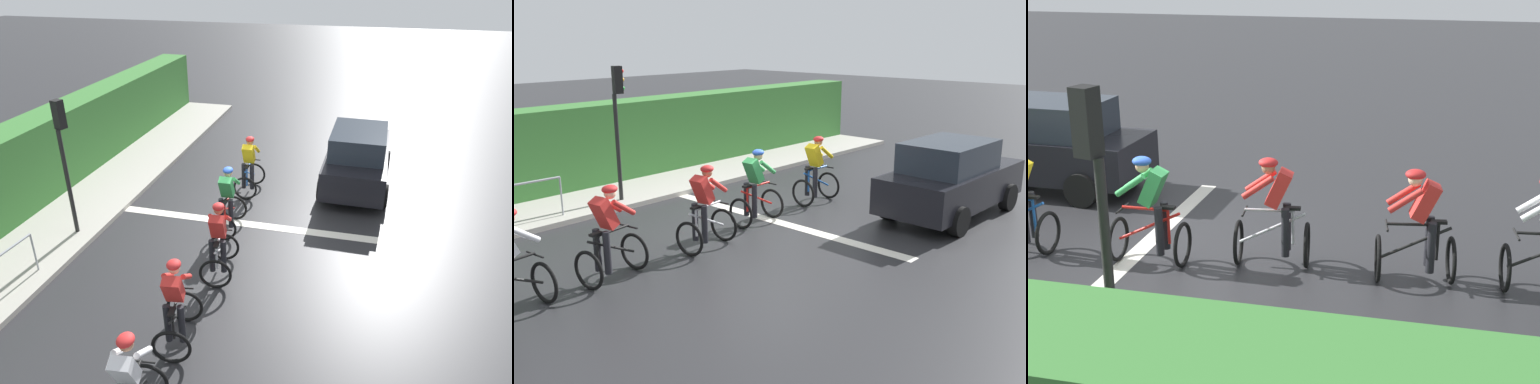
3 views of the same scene
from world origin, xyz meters
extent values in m
plane|color=#28282B|center=(0.00, 0.00, 0.00)|extent=(80.00, 80.00, 0.00)
cube|color=#ADA89E|center=(4.59, 2.00, 0.06)|extent=(2.80, 24.13, 0.12)
cube|color=silver|center=(0.00, -0.21, 0.00)|extent=(7.00, 0.30, 0.01)
torus|color=black|center=(-0.07, 5.25, 0.34)|extent=(0.68, 0.14, 0.68)
cylinder|color=black|center=(-0.12, 5.71, 0.87)|extent=(0.12, 0.71, 0.04)
cylinder|color=black|center=(-0.08, 5.36, 0.84)|extent=(0.42, 0.08, 0.03)
cube|color=white|center=(-0.14, 5.86, 1.21)|extent=(0.34, 0.44, 0.57)
sphere|color=#9E7051|center=(-0.12, 5.71, 1.52)|extent=(0.20, 0.20, 0.20)
ellipsoid|color=red|center=(-0.12, 5.71, 1.59)|extent=(0.27, 0.31, 0.14)
cylinder|color=white|center=(0.05, 5.60, 1.26)|extent=(0.14, 0.48, 0.37)
cylinder|color=white|center=(-0.27, 5.56, 1.26)|extent=(0.14, 0.48, 0.37)
torus|color=black|center=(0.01, 3.52, 0.34)|extent=(0.68, 0.17, 0.68)
torus|color=black|center=(-0.16, 4.53, 0.34)|extent=(0.68, 0.17, 0.68)
cylinder|color=black|center=(-0.07, 4.03, 0.59)|extent=(0.20, 0.98, 0.51)
cylinder|color=black|center=(-0.12, 4.33, 0.62)|extent=(0.04, 0.04, 0.55)
cylinder|color=black|center=(-0.07, 3.98, 0.87)|extent=(0.16, 0.71, 0.04)
cube|color=black|center=(-0.12, 4.33, 0.91)|extent=(0.13, 0.23, 0.04)
cylinder|color=black|center=(-0.01, 3.62, 0.84)|extent=(0.42, 0.10, 0.03)
cube|color=red|center=(-0.09, 4.13, 1.21)|extent=(0.36, 0.45, 0.57)
sphere|color=beige|center=(-0.07, 3.98, 1.52)|extent=(0.20, 0.20, 0.20)
ellipsoid|color=red|center=(-0.07, 3.98, 1.59)|extent=(0.28, 0.31, 0.14)
cylinder|color=black|center=(0.01, 4.25, 0.57)|extent=(0.12, 0.12, 0.74)
cylinder|color=black|center=(-0.23, 4.21, 0.57)|extent=(0.12, 0.12, 0.74)
cylinder|color=red|center=(0.11, 3.87, 1.26)|extent=(0.17, 0.49, 0.37)
cylinder|color=red|center=(-0.20, 3.82, 1.26)|extent=(0.17, 0.49, 0.37)
torus|color=black|center=(-0.09, 1.44, 0.34)|extent=(0.68, 0.15, 0.68)
torus|color=black|center=(-0.22, 2.45, 0.34)|extent=(0.68, 0.15, 0.68)
cylinder|color=silver|center=(-0.16, 1.94, 0.59)|extent=(0.17, 0.99, 0.51)
cylinder|color=silver|center=(-0.19, 2.25, 0.62)|extent=(0.04, 0.04, 0.55)
cylinder|color=silver|center=(-0.15, 1.89, 0.87)|extent=(0.14, 0.71, 0.04)
cube|color=black|center=(-0.19, 2.25, 0.91)|extent=(0.13, 0.23, 0.04)
cylinder|color=black|center=(-0.10, 1.54, 0.84)|extent=(0.42, 0.09, 0.03)
cube|color=red|center=(-0.17, 2.05, 1.21)|extent=(0.35, 0.44, 0.57)
sphere|color=#9E7051|center=(-0.15, 1.89, 1.52)|extent=(0.20, 0.20, 0.20)
ellipsoid|color=red|center=(-0.15, 1.89, 1.59)|extent=(0.27, 0.31, 0.14)
cylinder|color=black|center=(-0.06, 2.16, 0.57)|extent=(0.12, 0.12, 0.74)
cylinder|color=black|center=(-0.30, 2.13, 0.57)|extent=(0.12, 0.12, 0.74)
cylinder|color=red|center=(0.03, 1.78, 1.26)|extent=(0.15, 0.49, 0.37)
cylinder|color=red|center=(-0.29, 1.74, 1.26)|extent=(0.15, 0.49, 0.37)
torus|color=black|center=(0.21, -0.36, 0.34)|extent=(0.68, 0.07, 0.68)
torus|color=black|center=(0.19, 0.66, 0.34)|extent=(0.68, 0.07, 0.68)
cylinder|color=red|center=(0.20, 0.15, 0.59)|extent=(0.06, 0.99, 0.51)
cylinder|color=red|center=(0.20, 0.46, 0.62)|extent=(0.04, 0.04, 0.55)
cylinder|color=red|center=(0.20, 0.10, 0.87)|extent=(0.06, 0.71, 0.04)
cube|color=black|center=(0.20, 0.46, 0.91)|extent=(0.10, 0.22, 0.04)
cylinder|color=black|center=(0.21, -0.25, 0.84)|extent=(0.42, 0.04, 0.03)
cube|color=green|center=(0.20, 0.26, 1.21)|extent=(0.31, 0.41, 0.57)
sphere|color=tan|center=(0.20, 0.10, 1.52)|extent=(0.20, 0.20, 0.20)
ellipsoid|color=#264CB2|center=(0.20, 0.10, 1.59)|extent=(0.24, 0.28, 0.14)
cylinder|color=black|center=(0.32, 0.36, 0.57)|extent=(0.12, 0.12, 0.74)
cylinder|color=black|center=(0.08, 0.36, 0.57)|extent=(0.12, 0.12, 0.74)
cylinder|color=green|center=(0.36, -0.03, 1.26)|extent=(0.10, 0.48, 0.37)
cylinder|color=green|center=(0.04, -0.03, 1.26)|extent=(0.10, 0.48, 0.37)
torus|color=black|center=(0.24, -2.54, 0.34)|extent=(0.68, 0.06, 0.68)
torus|color=black|center=(0.24, -1.52, 0.34)|extent=(0.68, 0.06, 0.68)
cylinder|color=#1E59B2|center=(0.24, -2.03, 0.59)|extent=(0.04, 0.99, 0.51)
cylinder|color=#1E59B2|center=(0.24, -1.72, 0.62)|extent=(0.04, 0.04, 0.55)
cylinder|color=#1E59B2|center=(0.24, -2.08, 0.87)|extent=(0.04, 0.71, 0.04)
cube|color=black|center=(0.24, -1.72, 0.91)|extent=(0.10, 0.22, 0.04)
cylinder|color=black|center=(0.24, -2.43, 0.84)|extent=(0.42, 0.03, 0.03)
cube|color=yellow|center=(0.24, -1.92, 1.21)|extent=(0.30, 0.41, 0.57)
sphere|color=#9E7051|center=(0.24, -2.08, 1.52)|extent=(0.20, 0.20, 0.20)
ellipsoid|color=red|center=(0.24, -2.08, 1.59)|extent=(0.24, 0.28, 0.14)
cylinder|color=black|center=(0.36, -1.82, 0.57)|extent=(0.12, 0.12, 0.74)
cylinder|color=black|center=(0.12, -1.82, 0.57)|extent=(0.12, 0.12, 0.74)
cylinder|color=yellow|center=(0.40, -2.21, 1.26)|extent=(0.09, 0.48, 0.37)
cylinder|color=yellow|center=(0.08, -2.21, 1.26)|extent=(0.09, 0.48, 0.37)
cube|color=black|center=(-2.68, -3.31, 0.70)|extent=(1.78, 4.13, 0.80)
cube|color=#262D38|center=(-2.68, -3.06, 1.43)|extent=(1.54, 2.16, 0.66)
cylinder|color=black|center=(-1.88, -4.60, 0.32)|extent=(0.23, 0.64, 0.64)
cylinder|color=black|center=(-3.54, -4.57, 0.32)|extent=(0.23, 0.64, 0.64)
cylinder|color=black|center=(-1.82, -2.06, 0.32)|extent=(0.23, 0.64, 0.64)
cylinder|color=black|center=(-3.49, -2.03, 0.32)|extent=(0.23, 0.64, 0.64)
cube|color=#EAEACC|center=(-2.21, -5.33, 0.80)|extent=(0.28, 0.09, 0.16)
cube|color=#EAEACC|center=(-3.23, -5.31, 0.80)|extent=(0.28, 0.09, 0.16)
cylinder|color=black|center=(3.69, 1.32, 1.35)|extent=(0.10, 0.10, 2.70)
cube|color=black|center=(3.67, 1.22, 3.02)|extent=(0.24, 0.24, 0.64)
sphere|color=red|center=(3.64, 1.11, 3.22)|extent=(0.11, 0.11, 0.11)
sphere|color=orange|center=(3.64, 1.11, 3.02)|extent=(0.11, 0.11, 0.11)
sphere|color=green|center=(3.64, 1.11, 2.82)|extent=(0.11, 0.11, 0.11)
cylinder|color=#999EA3|center=(3.59, 2.93, 0.50)|extent=(0.04, 0.04, 1.00)
camera|label=1|loc=(-2.92, 9.82, 6.08)|focal=33.16mm
camera|label=2|loc=(-8.28, 9.10, 4.09)|focal=40.96mm
camera|label=3|loc=(9.34, 4.38, 4.49)|focal=50.36mm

